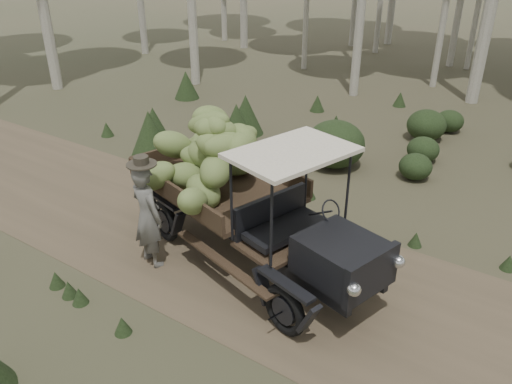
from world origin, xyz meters
TOP-DOWN VIEW (x-y plane):
  - ground at (0.00, 0.00)m, footprint 120.00×120.00m
  - dirt_track at (0.00, 0.00)m, footprint 70.00×4.00m
  - banana_truck at (-1.77, 0.20)m, footprint 5.65×3.22m
  - farmer at (-2.66, -1.05)m, footprint 0.78×0.61m
  - undergrowth at (-0.63, 1.70)m, footprint 19.78×22.26m

SIDE VIEW (x-z plane):
  - ground at x=0.00m, z-range 0.00..0.00m
  - dirt_track at x=0.00m, z-range 0.00..0.01m
  - undergrowth at x=-0.63m, z-range -0.13..1.20m
  - farmer at x=-2.66m, z-range -0.06..2.06m
  - banana_truck at x=-1.77m, z-range 0.20..2.92m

